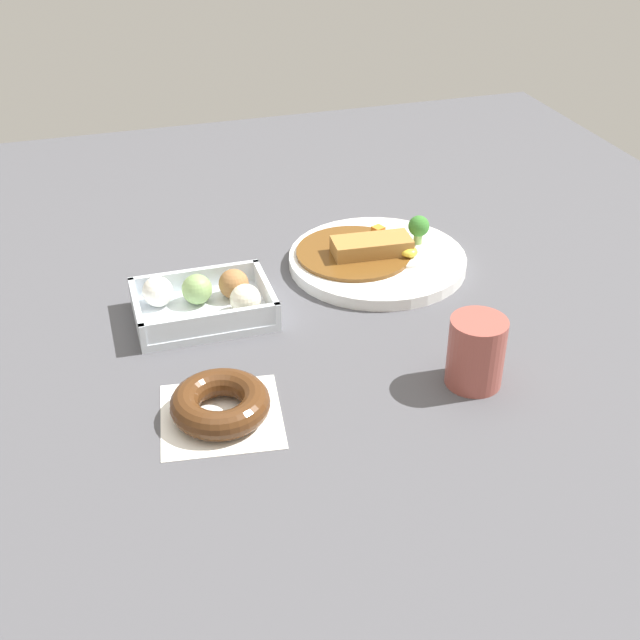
# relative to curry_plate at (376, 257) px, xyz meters

# --- Properties ---
(ground_plane) EXTENTS (1.60, 1.60, 0.00)m
(ground_plane) POSITION_rel_curry_plate_xyz_m (0.15, 0.07, -0.01)
(ground_plane) COLOR #4C4C51
(curry_plate) EXTENTS (0.27, 0.27, 0.06)m
(curry_plate) POSITION_rel_curry_plate_xyz_m (0.00, 0.00, 0.00)
(curry_plate) COLOR white
(curry_plate) RESTS_ON ground_plane
(donut_box) EXTENTS (0.19, 0.13, 0.05)m
(donut_box) POSITION_rel_curry_plate_xyz_m (0.28, 0.07, 0.01)
(donut_box) COLOR silver
(donut_box) RESTS_ON ground_plane
(chocolate_ring_donut) EXTENTS (0.16, 0.16, 0.04)m
(chocolate_ring_donut) POSITION_rel_curry_plate_xyz_m (0.30, 0.29, 0.00)
(chocolate_ring_donut) COLOR white
(chocolate_ring_donut) RESTS_ON ground_plane
(coffee_mug) EXTENTS (0.07, 0.07, 0.09)m
(coffee_mug) POSITION_rel_curry_plate_xyz_m (-0.01, 0.32, 0.03)
(coffee_mug) COLOR #9E4C42
(coffee_mug) RESTS_ON ground_plane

